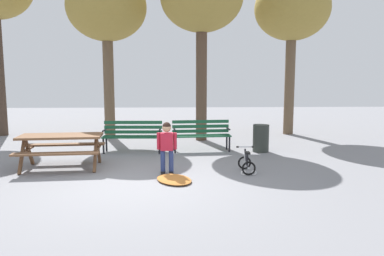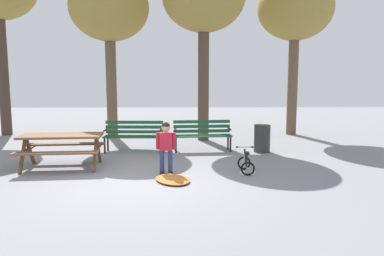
% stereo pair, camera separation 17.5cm
% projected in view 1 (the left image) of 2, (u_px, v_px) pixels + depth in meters
% --- Properties ---
extents(ground, '(36.00, 36.00, 0.00)m').
position_uv_depth(ground, '(137.00, 183.00, 7.40)').
color(ground, gray).
extents(picnic_table, '(1.90, 1.47, 0.79)m').
position_uv_depth(picnic_table, '(61.00, 143.00, 8.53)').
color(picnic_table, brown).
rests_on(picnic_table, ground).
extents(park_bench_far_left, '(1.62, 0.52, 0.85)m').
position_uv_depth(park_bench_far_left, '(133.00, 134.00, 10.38)').
color(park_bench_far_left, '#195133').
rests_on(park_bench_far_left, ground).
extents(park_bench_left, '(1.63, 0.57, 0.85)m').
position_uv_depth(park_bench_left, '(201.00, 133.00, 10.56)').
color(park_bench_left, '#195133').
rests_on(park_bench_left, ground).
extents(child_standing, '(0.43, 0.19, 1.12)m').
position_uv_depth(child_standing, '(167.00, 143.00, 8.04)').
color(child_standing, navy).
rests_on(child_standing, ground).
extents(kids_bicycle, '(0.39, 0.56, 0.54)m').
position_uv_depth(kids_bicycle, '(247.00, 163.00, 8.22)').
color(kids_bicycle, black).
rests_on(kids_bicycle, ground).
extents(leaf_pile, '(0.96, 1.09, 0.07)m').
position_uv_depth(leaf_pile, '(174.00, 179.00, 7.56)').
color(leaf_pile, '#B26B2D').
rests_on(leaf_pile, ground).
extents(trash_bin, '(0.44, 0.44, 0.75)m').
position_uv_depth(trash_bin, '(261.00, 138.00, 10.45)').
color(trash_bin, '#2D332D').
rests_on(trash_bin, ground).
extents(tree_left, '(2.60, 2.60, 5.40)m').
position_uv_depth(tree_left, '(107.00, 9.00, 12.33)').
color(tree_left, brown).
rests_on(tree_left, ground).
extents(tree_right, '(2.60, 2.60, 5.50)m').
position_uv_depth(tree_right, '(292.00, 11.00, 13.14)').
color(tree_right, brown).
rests_on(tree_right, ground).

